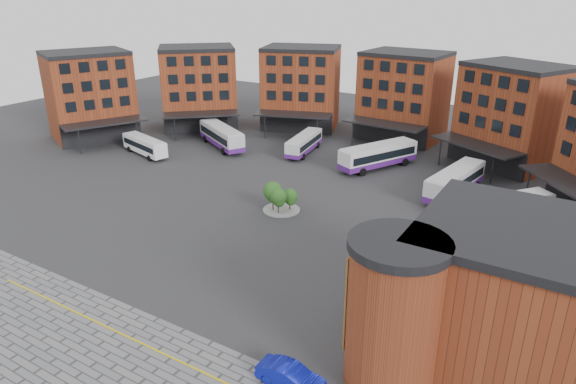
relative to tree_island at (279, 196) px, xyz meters
The scene contains 12 objects.
ground 11.89m from the tree_island, 99.57° to the right, with size 160.00×160.00×0.00m, color #28282B.
yellow_line 25.64m from the tree_island, 89.89° to the right, with size 26.00×0.15×0.02m, color gold.
main_building 28.02m from the tree_island, 104.14° to the left, with size 94.14×42.48×14.60m.
east_building 30.67m from the tree_island, 28.66° to the right, with size 17.40×15.40×10.60m.
tree_island is the anchor object (origin of this frame).
bus_a 30.28m from the tree_island, 166.01° to the left, with size 10.09×4.73×2.78m.
bus_b 27.49m from the tree_island, 142.26° to the left, with size 12.14×8.48×3.47m.
bus_c 22.89m from the tree_island, 112.38° to the left, with size 3.91×10.59×2.91m.
bus_d 20.84m from the tree_island, 78.91° to the left, with size 8.19×12.53×3.54m.
bus_e 22.62m from the tree_island, 44.29° to the left, with size 4.73×12.47×3.43m.
bus_f 25.76m from the tree_island, 25.36° to the left, with size 8.80×10.06×3.07m.
blue_car 28.29m from the tree_island, 56.15° to the right, with size 1.66×4.77×1.57m, color #0C15A1.
Camera 1 is at (31.50, -34.89, 24.89)m, focal length 32.00 mm.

